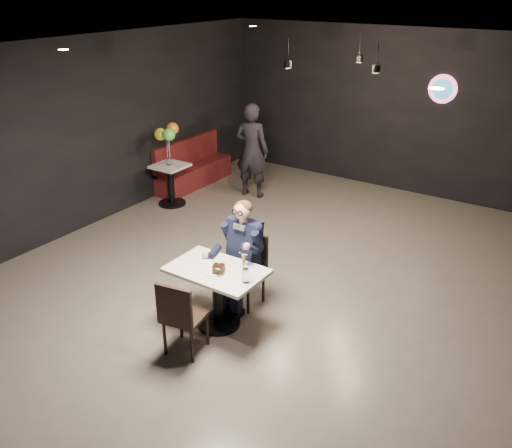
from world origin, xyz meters
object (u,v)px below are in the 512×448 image
Objects in this scene: main_table at (218,297)px; seated_man at (244,253)px; booth_bench at (194,163)px; passerby at (252,151)px; chair_near at (185,314)px; side_table at (171,186)px; balloon_vase at (170,161)px; sundae_glass at (246,276)px; chair_far at (244,271)px.

main_table is 0.76× the size of seated_man.
booth_bench reaches higher than main_table.
main_table is 4.25m from passerby.
booth_bench is 1.34m from passerby.
chair_near reaches higher than side_table.
booth_bench is at bearing 118.47° from chair_near.
main_table is 7.91× the size of balloon_vase.
booth_bench reaches higher than balloon_vase.
balloon_vase is 1.52m from passerby.
chair_near is 1.15m from seated_man.
booth_bench reaches higher than side_table.
passerby is at bearing 122.62° from seated_man.
main_table is at bearing -40.30° from balloon_vase.
seated_man is 2.06× the size of side_table.
seated_man is 0.82× the size of passerby.
sundae_glass reaches higher than side_table.
balloon_vase reaches higher than main_table.
sundae_glass is 4.28m from balloon_vase.
chair_far is 1.32× the size of side_table.
side_table is at bearing 142.96° from sundae_glass.
sundae_glass is 5.17m from booth_bench.
main_table is 0.58m from chair_near.
seated_man is at bearing 112.83° from passerby.
chair_near is at bearing -90.00° from seated_man.
passerby is (-2.02, 3.15, 0.42)m from chair_far.
balloon_vase is (-2.97, 2.52, 0.44)m from main_table.
side_table is at bearing 41.23° from passerby.
side_table is (-2.97, 3.10, -0.11)m from chair_near.
sundae_glass is at bearing -53.97° from seated_man.
booth_bench is (-3.27, 2.97, -0.26)m from seated_man.
side_table is at bearing 0.00° from balloon_vase.
chair_far is 1.12m from chair_near.
sundae_glass reaches higher than booth_bench.
chair_near is 4.31m from balloon_vase.
balloon_vase is at bearing 139.70° from main_table.
sundae_glass is (0.44, -0.60, 0.11)m from seated_man.
chair_near is at bearing -51.37° from booth_bench.
seated_man is at bearing 126.03° from sundae_glass.
chair_far is at bearing -33.55° from balloon_vase.
seated_man reaches higher than side_table.
passerby is (1.26, 0.18, 0.42)m from booth_bench.
chair_far is (0.00, 0.55, 0.09)m from main_table.
sundae_glass reaches higher than main_table.
balloon_vase reaches higher than side_table.
chair_far reaches higher than booth_bench.
booth_bench is (-3.27, 4.10, -0.00)m from chair_near.
sundae_glass is (0.44, 0.52, 0.37)m from chair_near.
seated_man reaches higher than chair_near.
chair_far reaches higher than side_table.
sundae_glass is 4.30m from side_table.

